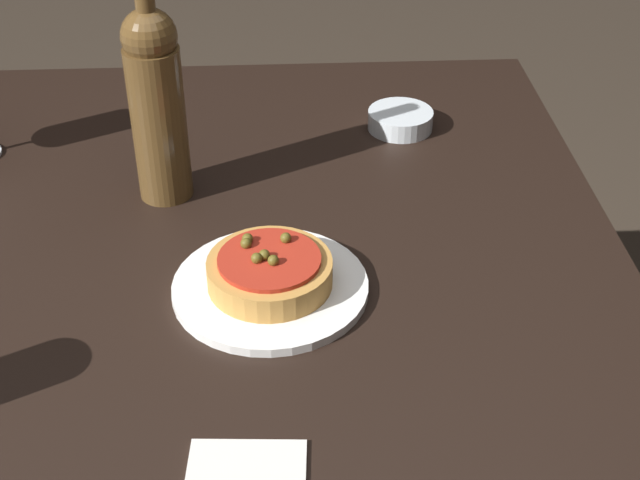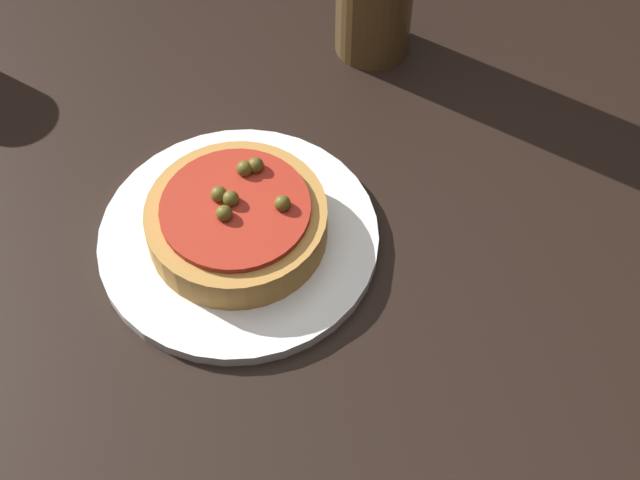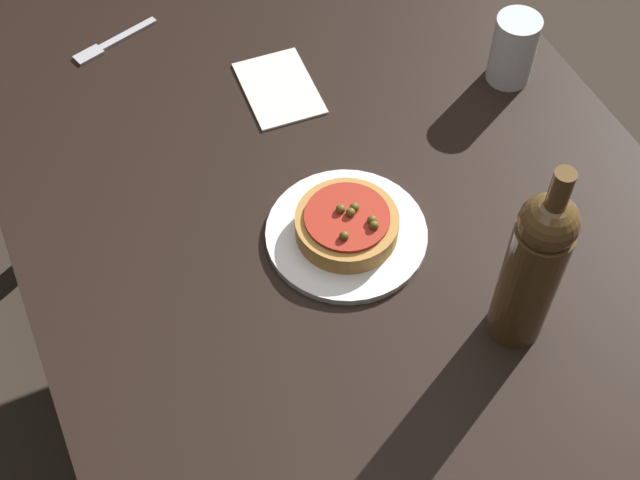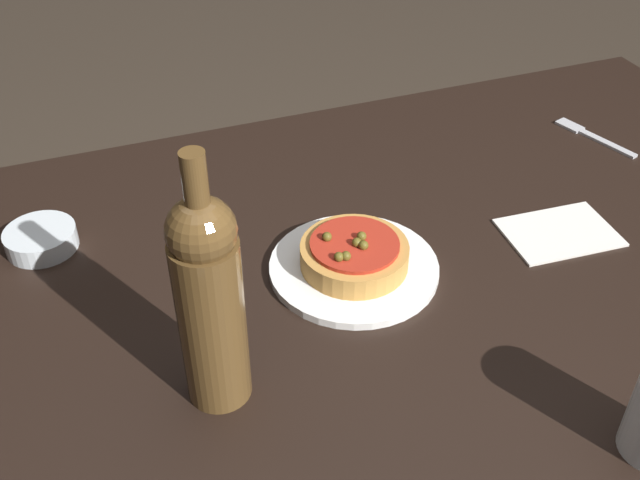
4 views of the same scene
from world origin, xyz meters
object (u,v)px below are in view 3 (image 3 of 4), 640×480
at_px(pizza, 347,224).
at_px(dinner_plate, 346,234).
at_px(wine_bottle, 533,267).
at_px(water_cup, 513,49).
at_px(dining_table, 336,224).
at_px(fork, 111,43).

bearing_deg(pizza, dinner_plate, 33.59).
bearing_deg(pizza, wine_bottle, -147.88).
distance_m(wine_bottle, water_cup, 0.50).
distance_m(dining_table, water_cup, 0.42).
height_order(pizza, water_cup, water_cup).
height_order(pizza, wine_bottle, wine_bottle).
height_order(water_cup, fork, water_cup).
bearing_deg(dinner_plate, dining_table, -14.70).
bearing_deg(wine_bottle, pizza, 32.12).
bearing_deg(water_cup, dinner_plate, 115.81).
xyz_separation_m(pizza, fork, (0.56, 0.20, -0.03)).
xyz_separation_m(wine_bottle, water_cup, (0.43, -0.25, -0.08)).
height_order(dinner_plate, water_cup, water_cup).
xyz_separation_m(dining_table, fork, (0.47, 0.22, 0.08)).
distance_m(dinner_plate, pizza, 0.03).
bearing_deg(wine_bottle, fork, 23.80).
relative_size(wine_bottle, water_cup, 2.65).
bearing_deg(dinner_plate, pizza, -146.41).
bearing_deg(wine_bottle, dinner_plate, 32.12).
bearing_deg(dining_table, water_cup, -73.49).
xyz_separation_m(dinner_plate, wine_bottle, (-0.24, -0.15, 0.14)).
distance_m(water_cup, fork, 0.70).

